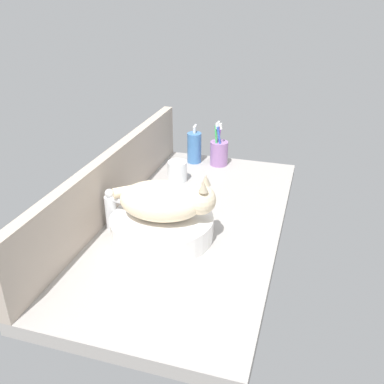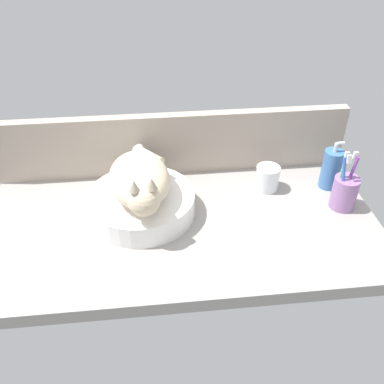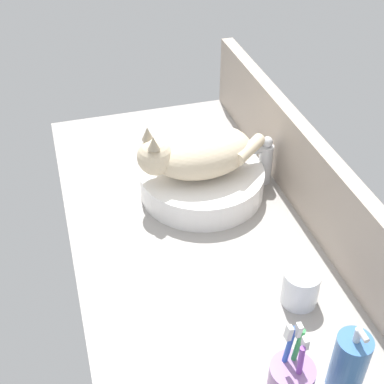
% 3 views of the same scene
% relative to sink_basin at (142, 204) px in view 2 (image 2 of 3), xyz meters
% --- Properties ---
extents(ground_plane, '(1.14, 0.58, 0.04)m').
position_rel_sink_basin_xyz_m(ground_plane, '(0.11, -0.05, -0.05)').
color(ground_plane, '#9E9993').
extents(backsplash_panel, '(1.14, 0.04, 0.21)m').
position_rel_sink_basin_xyz_m(backsplash_panel, '(0.11, 0.22, 0.07)').
color(backsplash_panel, '#AD9E8E').
rests_on(backsplash_panel, ground_plane).
extents(sink_basin, '(0.31, 0.31, 0.07)m').
position_rel_sink_basin_xyz_m(sink_basin, '(0.00, 0.00, 0.00)').
color(sink_basin, white).
rests_on(sink_basin, ground_plane).
extents(cat, '(0.19, 0.32, 0.14)m').
position_rel_sink_basin_xyz_m(cat, '(0.00, -0.01, 0.09)').
color(cat, beige).
rests_on(cat, sink_basin).
extents(faucet, '(0.04, 0.12, 0.14)m').
position_rel_sink_basin_xyz_m(faucet, '(0.00, 0.16, 0.04)').
color(faucet, silver).
rests_on(faucet, ground_plane).
extents(soap_dispenser, '(0.06, 0.06, 0.16)m').
position_rel_sink_basin_xyz_m(soap_dispenser, '(0.60, 0.07, 0.03)').
color(soap_dispenser, '#3F72B2').
rests_on(soap_dispenser, ground_plane).
extents(toothbrush_cup, '(0.07, 0.07, 0.19)m').
position_rel_sink_basin_xyz_m(toothbrush_cup, '(0.60, -0.03, 0.02)').
color(toothbrush_cup, '#996BA8').
rests_on(toothbrush_cup, ground_plane).
extents(water_glass, '(0.07, 0.07, 0.08)m').
position_rel_sink_basin_xyz_m(water_glass, '(0.40, 0.08, -0.00)').
color(water_glass, white).
rests_on(water_glass, ground_plane).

